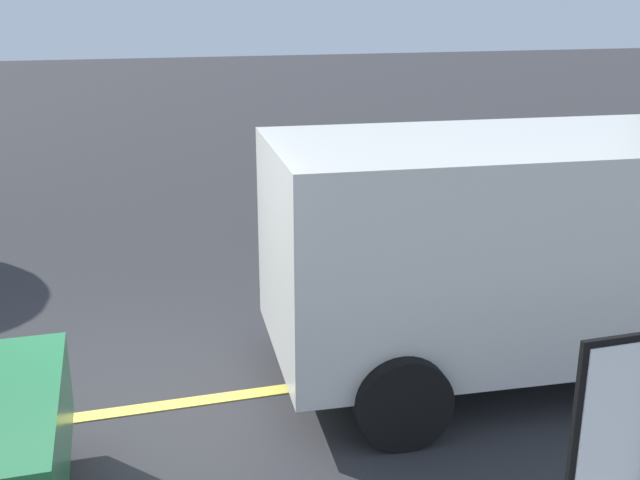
% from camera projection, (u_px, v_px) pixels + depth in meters
% --- Properties ---
extents(ground_plane, '(80.00, 80.00, 0.00)m').
position_uv_depth(ground_plane, '(99.00, 415.00, 6.32)').
color(ground_plane, '#2D2D30').
extents(lane_marking_centre, '(28.00, 0.16, 0.01)m').
position_uv_depth(lane_marking_centre, '(430.00, 369.00, 7.10)').
color(lane_marking_centre, '#E0D14C').
extents(white_van, '(5.33, 2.55, 2.20)m').
position_uv_depth(white_van, '(561.00, 238.00, 6.82)').
color(white_van, silver).
rests_on(white_van, ground_plane).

